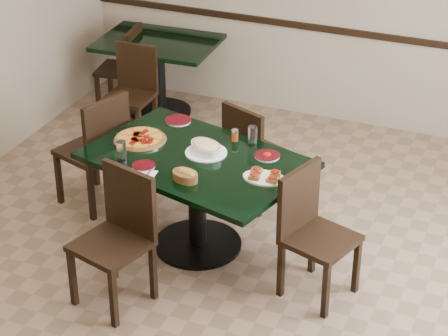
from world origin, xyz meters
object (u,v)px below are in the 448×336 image
at_px(chair_right, 311,226).
at_px(back_chair_near, 133,87).
at_px(chair_far, 251,150).
at_px(pepperoni_pizza, 140,139).
at_px(bruschetta_platter, 264,176).
at_px(back_table, 159,63).
at_px(bread_basket, 185,175).
at_px(chair_near, 120,230).
at_px(chair_left, 98,145).
at_px(lasagna_casserole, 206,148).
at_px(back_chair_left, 125,64).
at_px(main_table, 197,180).

relative_size(chair_right, back_chair_near, 1.06).
bearing_deg(chair_far, chair_right, 152.28).
height_order(pepperoni_pizza, bruschetta_platter, bruschetta_platter).
relative_size(back_table, back_chair_near, 1.32).
distance_m(pepperoni_pizza, bread_basket, 0.68).
bearing_deg(chair_right, chair_far, 58.42).
relative_size(chair_near, chair_right, 1.03).
height_order(chair_near, bread_basket, chair_near).
height_order(chair_right, chair_left, chair_left).
height_order(chair_far, bread_basket, chair_far).
bearing_deg(bruschetta_platter, lasagna_casserole, 158.89).
height_order(chair_right, back_chair_left, chair_right).
bearing_deg(back_chair_left, bread_basket, 29.01).
xyz_separation_m(chair_far, pepperoni_pizza, (-0.64, -0.64, 0.28)).
height_order(chair_far, chair_left, chair_left).
xyz_separation_m(chair_right, back_chair_near, (-2.22, 1.66, -0.03)).
xyz_separation_m(back_table, back_chair_near, (-0.01, -0.52, -0.04)).
bearing_deg(chair_right, bruschetta_platter, 94.55).
xyz_separation_m(lasagna_casserole, bruschetta_platter, (0.52, -0.19, -0.02)).
bearing_deg(main_table, back_chair_near, 146.03).
bearing_deg(chair_near, main_table, 88.52).
distance_m(chair_far, back_chair_near, 1.63).
relative_size(main_table, chair_near, 1.83).
relative_size(main_table, back_chair_left, 2.07).
bearing_deg(main_table, chair_right, 2.99).
xyz_separation_m(main_table, chair_left, (-0.95, 0.24, -0.02)).
distance_m(back_table, bruschetta_platter, 2.80).
height_order(main_table, chair_left, chair_left).
relative_size(chair_far, pepperoni_pizza, 2.22).
height_order(back_table, bread_basket, bread_basket).
distance_m(chair_far, bruschetta_platter, 0.96).
xyz_separation_m(main_table, pepperoni_pizza, (-0.49, 0.08, 0.20)).
height_order(lasagna_casserole, bread_basket, lasagna_casserole).
distance_m(chair_far, lasagna_casserole, 0.71).
bearing_deg(back_chair_left, chair_far, 47.36).
bearing_deg(bread_basket, chair_near, -107.29).
relative_size(back_chair_left, bread_basket, 3.71).
xyz_separation_m(chair_near, bread_basket, (0.29, 0.43, 0.26)).
relative_size(main_table, bread_basket, 7.68).
height_order(main_table, back_chair_near, back_chair_near).
bearing_deg(main_table, chair_far, 93.00).
xyz_separation_m(chair_far, back_chair_left, (-1.80, 1.25, -0.03)).
xyz_separation_m(chair_far, bruschetta_platter, (0.41, -0.82, 0.28)).
height_order(main_table, chair_right, chair_right).
bearing_deg(chair_near, back_chair_near, 131.31).
relative_size(pepperoni_pizza, bread_basket, 1.76).
bearing_deg(bread_basket, main_table, 117.60).
distance_m(lasagna_casserole, bruschetta_platter, 0.55).
relative_size(chair_left, back_chair_left, 1.16).
distance_m(chair_right, bruschetta_platter, 0.46).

